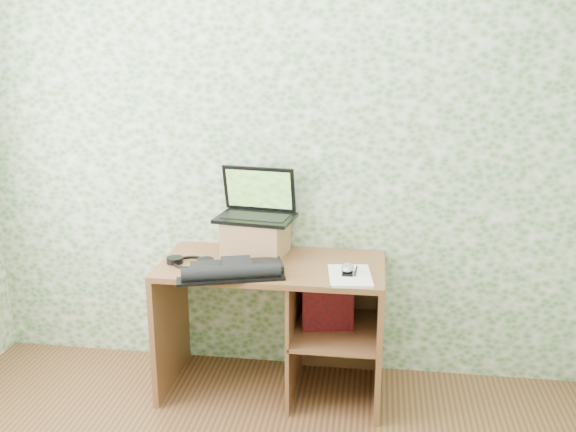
# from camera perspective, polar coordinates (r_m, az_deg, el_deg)

# --- Properties ---
(wall_back) EXTENTS (3.50, 0.00, 3.50)m
(wall_back) POSITION_cam_1_polar(r_m,az_deg,el_deg) (3.60, -0.68, 5.73)
(wall_back) COLOR white
(wall_back) RESTS_ON ground
(desk) EXTENTS (1.20, 0.60, 0.75)m
(desk) POSITION_cam_1_polar(r_m,az_deg,el_deg) (3.56, -0.07, -8.19)
(desk) COLOR brown
(desk) RESTS_ON floor
(riser) EXTENTS (0.36, 0.32, 0.20)m
(riser) POSITION_cam_1_polar(r_m,az_deg,el_deg) (3.57, -2.88, -1.85)
(riser) COLOR #9D7646
(riser) RESTS_ON desk
(laptop) EXTENTS (0.45, 0.35, 0.28)m
(laptop) POSITION_cam_1_polar(r_m,az_deg,el_deg) (3.56, -2.78, 0.88)
(laptop) COLOR black
(laptop) RESTS_ON riser
(keyboard) EXTENTS (0.55, 0.41, 0.08)m
(keyboard) POSITION_cam_1_polar(r_m,az_deg,el_deg) (3.28, -4.80, -4.81)
(keyboard) COLOR black
(keyboard) RESTS_ON desk
(headphones) EXTENTS (0.26, 0.19, 0.03)m
(headphones) POSITION_cam_1_polar(r_m,az_deg,el_deg) (3.47, -8.68, -4.03)
(headphones) COLOR black
(headphones) RESTS_ON desk
(notepad) EXTENTS (0.25, 0.32, 0.01)m
(notepad) POSITION_cam_1_polar(r_m,az_deg,el_deg) (3.26, 5.53, -5.32)
(notepad) COLOR white
(notepad) RESTS_ON desk
(mouse) EXTENTS (0.07, 0.11, 0.04)m
(mouse) POSITION_cam_1_polar(r_m,az_deg,el_deg) (3.27, 5.30, -4.78)
(mouse) COLOR #B8B8BA
(mouse) RESTS_ON notepad
(pen) EXTENTS (0.01, 0.14, 0.01)m
(pen) POSITION_cam_1_polar(r_m,az_deg,el_deg) (3.30, 6.05, -4.87)
(pen) COLOR black
(pen) RESTS_ON notepad
(red_box) EXTENTS (0.29, 0.14, 0.33)m
(red_box) POSITION_cam_1_polar(r_m,az_deg,el_deg) (3.48, 3.54, -7.48)
(red_box) COLOR maroon
(red_box) RESTS_ON desk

